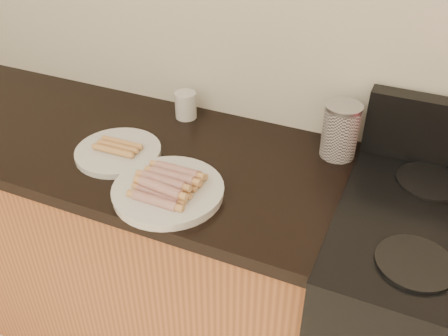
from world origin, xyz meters
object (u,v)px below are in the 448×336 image
at_px(main_plate, 168,192).
at_px(mug, 186,105).
at_px(canister, 340,131).
at_px(side_plate, 118,152).

height_order(main_plate, mug, mug).
bearing_deg(canister, side_plate, -156.21).
relative_size(canister, mug, 1.87).
xyz_separation_m(canister, mug, (-0.53, 0.02, -0.04)).
distance_m(canister, mug, 0.53).
relative_size(main_plate, mug, 3.31).
height_order(side_plate, mug, mug).
relative_size(main_plate, side_plate, 1.16).
distance_m(side_plate, mug, 0.31).
bearing_deg(side_plate, mug, 74.24).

